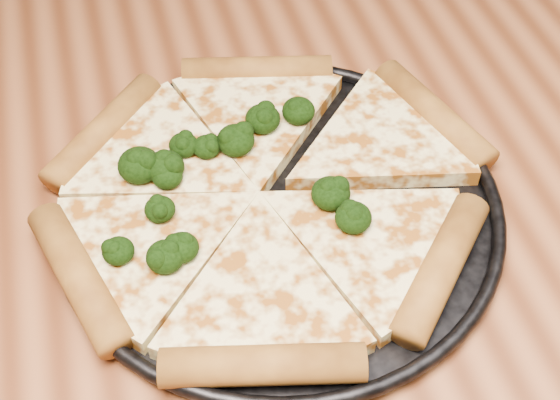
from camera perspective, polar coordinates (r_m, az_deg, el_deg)
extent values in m
cube|color=brown|center=(0.57, -2.16, -5.33)|extent=(1.20, 0.90, 0.04)
cube|color=brown|center=(1.26, 18.44, 4.02)|extent=(0.06, 0.06, 0.71)
cylinder|color=black|center=(0.58, 0.00, -0.85)|extent=(0.32, 0.32, 0.01)
torus|color=black|center=(0.57, 0.00, -0.40)|extent=(0.33, 0.33, 0.01)
cylinder|color=#A16928|center=(0.64, 11.20, 6.21)|extent=(0.06, 0.13, 0.03)
cylinder|color=#A16928|center=(0.67, -1.69, 9.47)|extent=(0.13, 0.05, 0.03)
cylinder|color=#A16928|center=(0.63, -12.81, 4.96)|extent=(0.11, 0.11, 0.03)
cylinder|color=#A16928|center=(0.54, -14.54, -5.46)|extent=(0.06, 0.13, 0.03)
cylinder|color=#A16928|center=(0.49, -1.28, -12.01)|extent=(0.13, 0.05, 0.03)
cylinder|color=#A16928|center=(0.54, 11.74, -4.85)|extent=(0.11, 0.11, 0.03)
ellipsoid|color=black|center=(0.62, 1.36, 6.55)|extent=(0.03, 0.03, 0.02)
ellipsoid|color=black|center=(0.58, -8.44, 2.40)|extent=(0.03, 0.03, 0.02)
ellipsoid|color=black|center=(0.56, -8.80, -0.67)|extent=(0.02, 0.02, 0.02)
ellipsoid|color=black|center=(0.54, -11.78, -3.68)|extent=(0.02, 0.02, 0.02)
ellipsoid|color=black|center=(0.53, -7.24, -3.48)|extent=(0.02, 0.02, 0.02)
ellipsoid|color=black|center=(0.56, 3.74, 0.49)|extent=(0.03, 0.03, 0.02)
ellipsoid|color=black|center=(0.53, -8.41, -4.14)|extent=(0.03, 0.03, 0.02)
ellipsoid|color=black|center=(0.61, -1.27, 5.97)|extent=(0.03, 0.03, 0.02)
ellipsoid|color=black|center=(0.58, -8.27, 1.77)|extent=(0.02, 0.02, 0.02)
ellipsoid|color=black|center=(0.55, 5.40, -1.29)|extent=(0.03, 0.03, 0.02)
ellipsoid|color=black|center=(0.60, -7.09, 4.02)|extent=(0.02, 0.02, 0.02)
ellipsoid|color=black|center=(0.60, -3.27, 4.40)|extent=(0.03, 0.03, 0.02)
ellipsoid|color=black|center=(0.58, -10.29, 2.53)|extent=(0.03, 0.03, 0.02)
ellipsoid|color=black|center=(0.60, -5.42, 3.90)|extent=(0.02, 0.02, 0.02)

